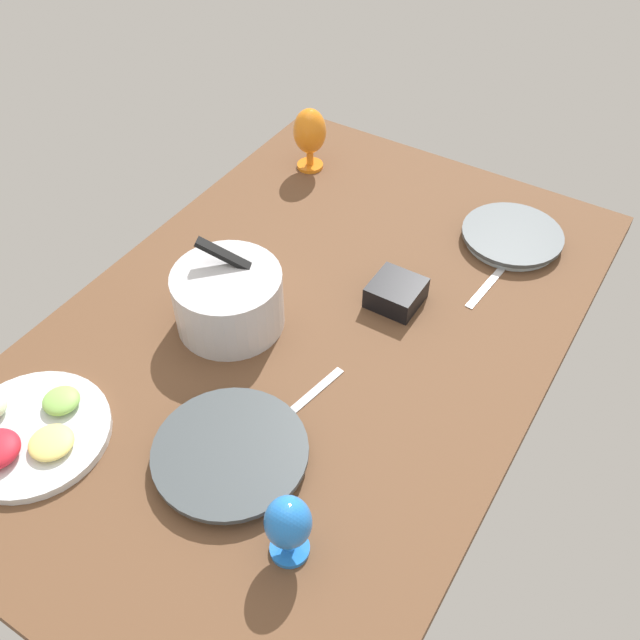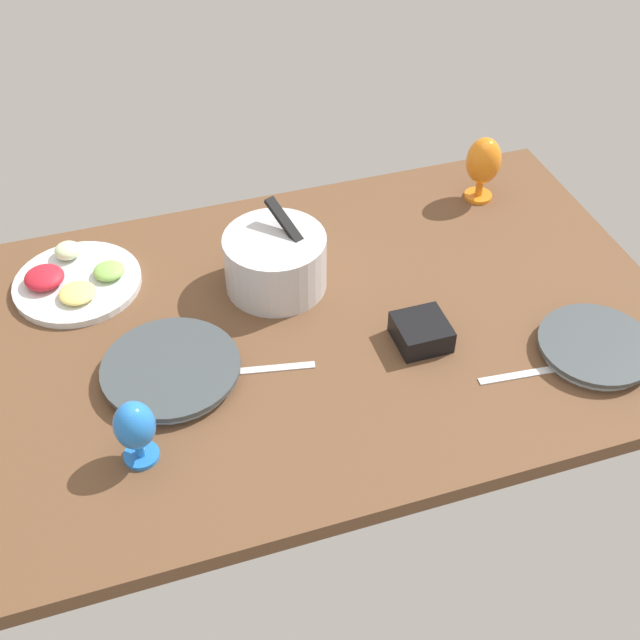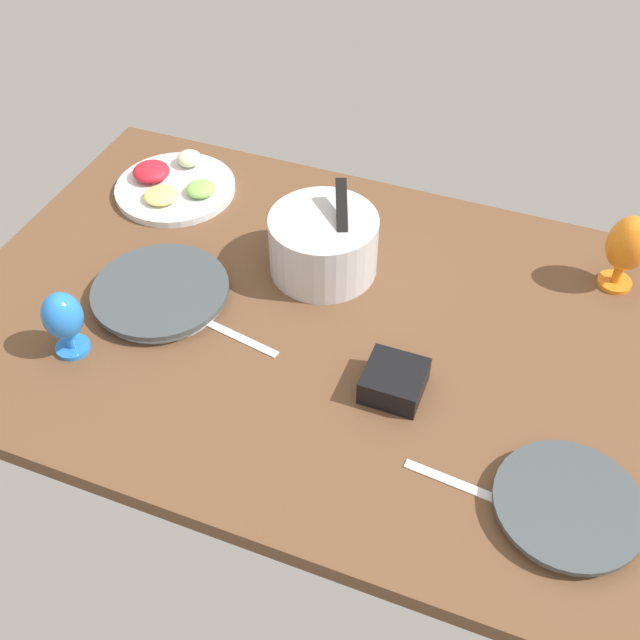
# 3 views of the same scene
# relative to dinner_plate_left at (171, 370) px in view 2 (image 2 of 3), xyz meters

# --- Properties ---
(ground_plane) EXTENTS (1.60, 1.04, 0.04)m
(ground_plane) POSITION_rel_dinner_plate_left_xyz_m (0.36, 0.07, -0.04)
(ground_plane) COLOR brown
(dinner_plate_left) EXTENTS (0.30, 0.30, 0.03)m
(dinner_plate_left) POSITION_rel_dinner_plate_left_xyz_m (0.00, 0.00, 0.00)
(dinner_plate_left) COLOR silver
(dinner_plate_left) RESTS_ON ground_plane
(dinner_plate_right) EXTENTS (0.25, 0.25, 0.03)m
(dinner_plate_right) POSITION_rel_dinner_plate_left_xyz_m (0.90, -0.21, -0.00)
(dinner_plate_right) COLOR silver
(dinner_plate_right) RESTS_ON ground_plane
(mixing_bowl) EXTENTS (0.24, 0.24, 0.20)m
(mixing_bowl) POSITION_rel_dinner_plate_left_xyz_m (0.29, 0.22, 0.06)
(mixing_bowl) COLOR silver
(mixing_bowl) RESTS_ON ground_plane
(fruit_platter) EXTENTS (0.30, 0.30, 0.05)m
(fruit_platter) POSITION_rel_dinner_plate_left_xyz_m (-0.17, 0.36, 0.00)
(fruit_platter) COLOR silver
(fruit_platter) RESTS_ON ground_plane
(hurricane_glass_blue) EXTENTS (0.08, 0.08, 0.15)m
(hurricane_glass_blue) POSITION_rel_dinner_plate_left_xyz_m (-0.09, -0.20, 0.07)
(hurricane_glass_blue) COLOR blue
(hurricane_glass_blue) RESTS_ON ground_plane
(hurricane_glass_orange) EXTENTS (0.09, 0.09, 0.18)m
(hurricane_glass_orange) POSITION_rel_dinner_plate_left_xyz_m (0.91, 0.40, 0.09)
(hurricane_glass_orange) COLOR orange
(hurricane_glass_orange) RESTS_ON ground_plane
(square_bowl_black) EXTENTS (0.11, 0.11, 0.06)m
(square_bowl_black) POSITION_rel_dinner_plate_left_xyz_m (0.55, -0.07, 0.01)
(square_bowl_black) COLOR black
(square_bowl_black) RESTS_ON ground_plane
(fork_by_left_plate) EXTENTS (0.18, 0.05, 0.01)m
(fork_by_left_plate) POSITION_rel_dinner_plate_left_xyz_m (0.21, -0.05, -0.01)
(fork_by_left_plate) COLOR silver
(fork_by_left_plate) RESTS_ON ground_plane
(fork_by_right_plate) EXTENTS (0.18, 0.03, 0.01)m
(fork_by_right_plate) POSITION_rel_dinner_plate_left_xyz_m (0.71, -0.23, -0.01)
(fork_by_right_plate) COLOR silver
(fork_by_right_plate) RESTS_ON ground_plane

